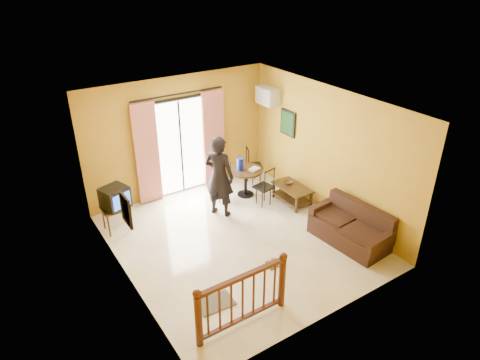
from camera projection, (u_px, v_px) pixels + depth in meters
ground at (238, 240)px, 8.61m from camera, size 5.00×5.00×0.00m
room_shell at (238, 163)px, 7.83m from camera, size 5.00×5.00×5.00m
balcony_door at (181, 146)px, 9.87m from camera, size 2.25×0.14×2.46m
tv_table at (115, 211)px, 8.74m from camera, size 0.53×0.44×0.53m
television at (115, 198)px, 8.61m from camera, size 0.61×0.58×0.45m
picture_left at (126, 210)px, 6.67m from camera, size 0.05×0.42×0.52m
dining_table at (246, 175)px, 10.01m from camera, size 0.80×0.80×0.67m
water_jug at (240, 164)px, 9.86m from camera, size 0.16×0.16×0.29m
serving_tray at (254, 169)px, 9.94m from camera, size 0.32×0.25×0.02m
dining_chairs at (246, 195)px, 10.25m from camera, size 1.65×1.52×0.95m
air_conditioner at (267, 96)px, 10.08m from camera, size 0.31×0.60×0.40m
botanical_print at (288, 123)px, 9.89m from camera, size 0.05×0.50×0.60m
coffee_table at (292, 192)px, 9.81m from camera, size 0.52×0.94×0.42m
bowl at (288, 183)px, 9.84m from camera, size 0.23×0.23×0.06m
sofa at (351, 228)px, 8.44m from camera, size 0.89×1.71×0.79m
standing_person at (219, 176)px, 9.10m from camera, size 0.73×0.80×1.83m
stair_balustrade at (243, 296)px, 6.38m from camera, size 1.63×0.13×1.04m
doormat at (215, 303)px, 7.02m from camera, size 0.62×0.43×0.02m
sandals at (273, 264)px, 7.90m from camera, size 0.29×0.26×0.03m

